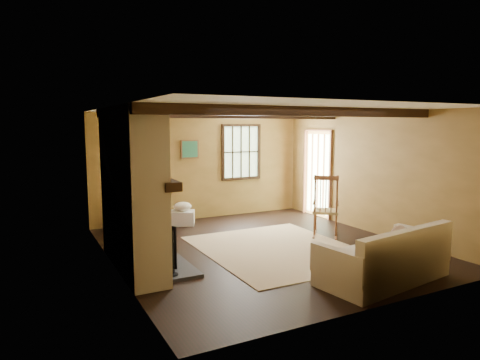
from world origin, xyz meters
TOP-DOWN VIEW (x-y plane):
  - ground at (0.00, 0.00)m, footprint 5.50×5.50m
  - room_envelope at (0.22, 0.26)m, footprint 5.02×5.52m
  - fireplace at (-2.23, -0.00)m, footprint 1.02×2.30m
  - rug at (0.20, -0.20)m, footprint 2.50×3.00m
  - rocking_chair at (1.55, 0.22)m, footprint 0.90×0.95m
  - sofa at (0.70, -2.17)m, footprint 2.05×1.13m
  - firewood_pile at (-1.87, 2.39)m, footprint 0.61×0.11m
  - laundry_basket at (-0.64, 2.31)m, footprint 0.61×0.55m
  - basket_pillow at (-0.64, 2.31)m, footprint 0.48×0.44m
  - armchair at (-1.64, 1.97)m, footprint 1.02×1.02m

SIDE VIEW (x-z plane):
  - ground at x=0.00m, z-range 0.00..0.00m
  - rug at x=0.20m, z-range 0.00..0.01m
  - firewood_pile at x=-1.87m, z-range 0.00..0.22m
  - laundry_basket at x=-0.64m, z-range 0.00..0.30m
  - sofa at x=0.70m, z-range -0.11..0.68m
  - armchair at x=-1.64m, z-range 0.00..0.67m
  - basket_pillow at x=-0.64m, z-range 0.30..0.50m
  - rocking_chair at x=1.55m, z-range -0.09..1.10m
  - fireplace at x=-2.23m, z-range -0.10..2.30m
  - room_envelope at x=0.22m, z-range 0.41..2.85m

